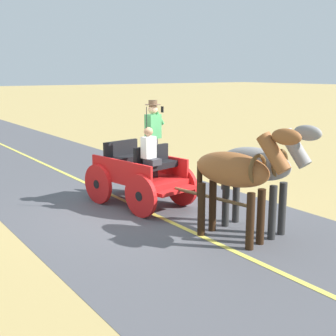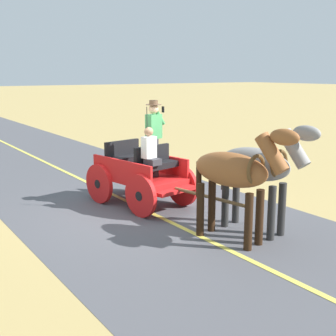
% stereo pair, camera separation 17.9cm
% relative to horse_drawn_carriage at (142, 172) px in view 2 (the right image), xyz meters
% --- Properties ---
extents(ground_plane, '(200.00, 200.00, 0.00)m').
position_rel_horse_drawn_carriage_xyz_m(ground_plane, '(0.19, 0.41, -0.82)').
color(ground_plane, tan).
extents(road_surface, '(5.90, 160.00, 0.01)m').
position_rel_horse_drawn_carriage_xyz_m(road_surface, '(0.19, 0.41, -0.81)').
color(road_surface, '#4C4C51').
rests_on(road_surface, ground).
extents(road_centre_stripe, '(0.12, 160.00, 0.00)m').
position_rel_horse_drawn_carriage_xyz_m(road_centre_stripe, '(0.19, 0.41, -0.81)').
color(road_centre_stripe, '#DBCC4C').
rests_on(road_centre_stripe, road_surface).
extents(horse_drawn_carriage, '(1.82, 4.51, 2.50)m').
position_rel_horse_drawn_carriage_xyz_m(horse_drawn_carriage, '(0.00, 0.00, 0.00)').
color(horse_drawn_carriage, red).
rests_on(horse_drawn_carriage, ground).
extents(horse_near_side, '(0.86, 2.15, 2.21)m').
position_rel_horse_drawn_carriage_xyz_m(horse_near_side, '(-0.91, 2.91, 0.51)').
color(horse_near_side, gray).
rests_on(horse_near_side, ground).
extents(horse_off_side, '(0.91, 2.15, 2.21)m').
position_rel_horse_drawn_carriage_xyz_m(horse_off_side, '(-0.17, 3.05, 0.51)').
color(horse_off_side, brown).
rests_on(horse_off_side, ground).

